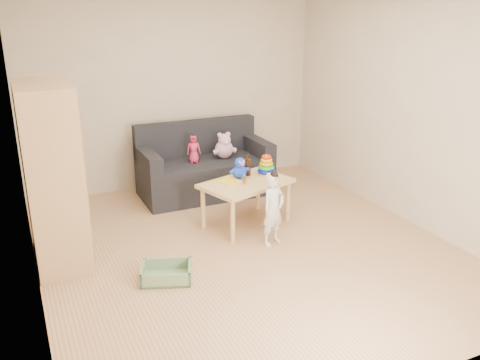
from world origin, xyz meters
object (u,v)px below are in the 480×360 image
wardrobe (52,176)px  toddler (273,210)px  sofa (205,177)px  play_table (246,203)px

wardrobe → toddler: wardrobe is taller
sofa → wardrobe: bearing=-150.3°
wardrobe → play_table: 2.10m
sofa → play_table: play_table is taller
sofa → play_table: bearing=-86.5°
wardrobe → play_table: size_ratio=1.76×
sofa → play_table: size_ratio=1.71×
wardrobe → play_table: bearing=-0.4°
wardrobe → toddler: bearing=-15.7°
toddler → play_table: bearing=75.3°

